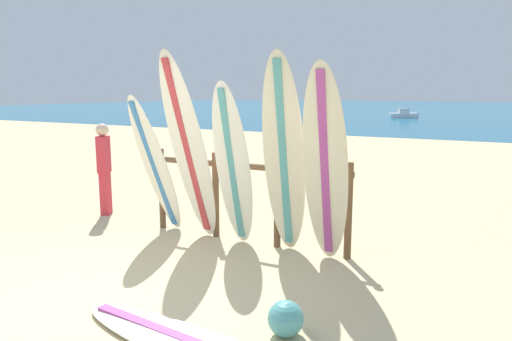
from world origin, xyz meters
TOP-DOWN VIEW (x-y plane):
  - ground_plane at (0.00, 0.00)m, footprint 120.00×120.00m
  - ocean_water at (0.00, 58.00)m, footprint 120.00×80.00m
  - surfboard_rack at (0.49, 2.44)m, footprint 2.93×0.09m
  - surfboard_leaning_far_left at (-0.76, 2.12)m, footprint 0.61×0.89m
  - surfboard_leaning_left at (-0.13, 2.04)m, footprint 0.66×0.92m
  - surfboard_leaning_center_left at (0.46, 2.15)m, footprint 0.50×0.60m
  - surfboard_leaning_center at (1.17, 2.17)m, footprint 0.59×0.70m
  - surfboard_leaning_center_right at (1.73, 2.06)m, footprint 0.57×0.73m
  - beachgoer_standing at (-2.25, 2.61)m, footprint 0.24×0.28m
  - small_boat_offshore at (-3.48, 34.19)m, footprint 2.21×1.68m
  - beach_ball at (2.00, 0.40)m, footprint 0.30×0.30m

SIDE VIEW (x-z plane):
  - ground_plane at x=0.00m, z-range 0.00..0.00m
  - ocean_water at x=0.00m, z-range 0.00..0.01m
  - beach_ball at x=2.00m, z-range 0.00..0.30m
  - small_boat_offshore at x=-3.48m, z-range -0.10..0.61m
  - surfboard_rack at x=0.49m, z-range 0.15..1.33m
  - beachgoer_standing at x=-2.25m, z-range 0.08..1.58m
  - surfboard_leaning_far_left at x=-0.76m, z-range 0.00..1.98m
  - surfboard_leaning_center_left at x=0.46m, z-range 0.00..2.15m
  - surfboard_leaning_center_right at x=1.73m, z-range 0.00..2.35m
  - surfboard_leaning_center at x=1.17m, z-range 0.00..2.48m
  - surfboard_leaning_left at x=-0.13m, z-range 0.00..2.52m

